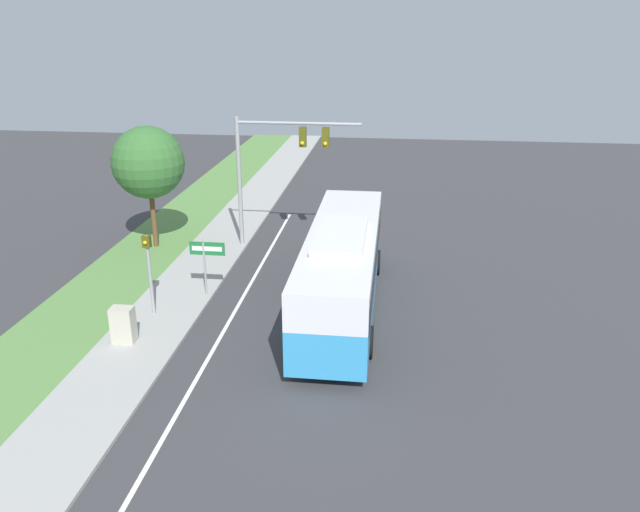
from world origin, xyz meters
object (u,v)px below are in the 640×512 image
object	(u,v)px
bus	(342,264)
utility_cabinet	(123,325)
signal_gantry	(275,157)
street_sign	(206,257)
pedestrian_signal	(149,262)

from	to	relation	value
bus	utility_cabinet	world-z (taller)	bus
signal_gantry	street_sign	bearing A→B (deg)	-105.02
street_sign	utility_cabinet	bearing A→B (deg)	-113.15
signal_gantry	utility_cabinet	distance (m)	11.40
utility_cabinet	signal_gantry	bearing A→B (deg)	71.63
utility_cabinet	pedestrian_signal	bearing A→B (deg)	85.89
bus	signal_gantry	world-z (taller)	signal_gantry
signal_gantry	pedestrian_signal	size ratio (longest dim) A/B	1.97
signal_gantry	utility_cabinet	size ratio (longest dim) A/B	4.94
signal_gantry	bus	bearing A→B (deg)	-59.81
bus	utility_cabinet	distance (m)	8.16
signal_gantry	street_sign	distance (m)	6.91
pedestrian_signal	utility_cabinet	distance (m)	2.67
street_sign	bus	bearing A→B (deg)	-2.94
pedestrian_signal	bus	bearing A→B (deg)	12.56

